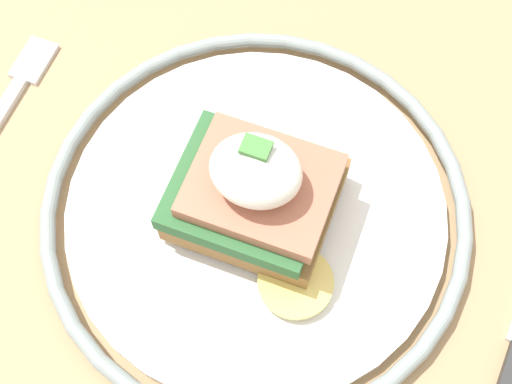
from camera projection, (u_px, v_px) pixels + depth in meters
The scene contains 4 objects.
dining_table at pixel (270, 313), 0.55m from camera, with size 1.00×0.91×0.77m.
plate at pixel (256, 210), 0.45m from camera, with size 0.27×0.27×0.02m.
sandwich at pixel (256, 192), 0.42m from camera, with size 0.11×0.10×0.08m.
fork at pixel (1, 113), 0.49m from camera, with size 0.02×0.15×0.00m.
Camera 1 is at (0.04, -0.14, 1.20)m, focal length 50.00 mm.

